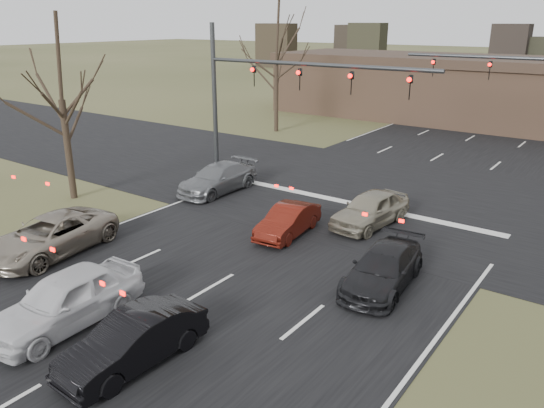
% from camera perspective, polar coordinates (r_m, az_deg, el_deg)
% --- Properties ---
extents(ground, '(360.00, 360.00, 0.00)m').
position_cam_1_polar(ground, '(15.45, -14.27, -13.01)').
color(ground, '#454926').
rests_on(ground, ground).
extents(road_cross, '(200.00, 14.00, 0.02)m').
position_cam_1_polar(road_cross, '(26.58, 10.94, 1.12)').
color(road_cross, black).
rests_on(road_cross, ground).
extents(building, '(42.40, 10.40, 5.30)m').
position_cam_1_polar(building, '(47.17, 25.68, 10.69)').
color(building, brown).
rests_on(building, ground).
extents(mast_arm_near, '(12.12, 0.24, 8.00)m').
position_cam_1_polar(mast_arm_near, '(26.43, -0.82, 12.60)').
color(mast_arm_near, '#383A3D').
rests_on(mast_arm_near, ground).
extents(tree_left_near, '(5.10, 5.10, 8.50)m').
position_cam_1_polar(tree_left_near, '(26.09, -22.21, 14.46)').
color(tree_left_near, black).
rests_on(tree_left_near, ground).
extents(tree_left_far, '(5.70, 5.70, 9.50)m').
position_cam_1_polar(tree_left_far, '(40.55, 0.48, 18.08)').
color(tree_left_far, black).
rests_on(tree_left_far, ground).
extents(car_silver_suv, '(2.96, 5.28, 1.40)m').
position_cam_1_polar(car_silver_suv, '(20.84, -22.73, -3.15)').
color(car_silver_suv, gray).
rests_on(car_silver_suv, ground).
extents(car_white_sedan, '(2.00, 4.61, 1.55)m').
position_cam_1_polar(car_white_sedan, '(15.94, -21.32, -9.54)').
color(car_white_sedan, silver).
rests_on(car_white_sedan, ground).
extents(car_black_hatch, '(1.53, 3.96, 1.29)m').
position_cam_1_polar(car_black_hatch, '(13.83, -14.70, -14.05)').
color(car_black_hatch, black).
rests_on(car_black_hatch, ground).
extents(car_charcoal_sedan, '(2.14, 4.42, 1.24)m').
position_cam_1_polar(car_charcoal_sedan, '(17.31, 11.86, -6.81)').
color(car_charcoal_sedan, black).
rests_on(car_charcoal_sedan, ground).
extents(car_grey_ahead, '(1.91, 4.69, 1.36)m').
position_cam_1_polar(car_grey_ahead, '(26.41, -5.85, 2.76)').
color(car_grey_ahead, slate).
rests_on(car_grey_ahead, ground).
extents(car_red_ahead, '(1.61, 3.70, 1.18)m').
position_cam_1_polar(car_red_ahead, '(20.94, 1.74, -1.81)').
color(car_red_ahead, '#56140C').
rests_on(car_red_ahead, ground).
extents(car_silver_ahead, '(2.15, 4.35, 1.43)m').
position_cam_1_polar(car_silver_ahead, '(22.24, 10.55, -0.53)').
color(car_silver_ahead, gray).
rests_on(car_silver_ahead, ground).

